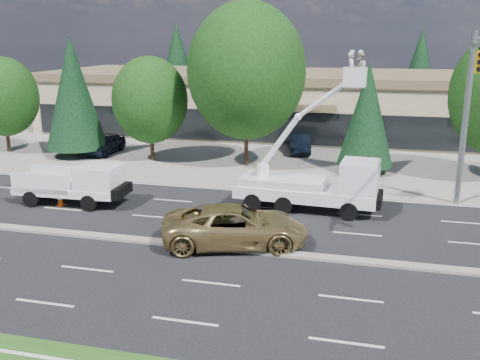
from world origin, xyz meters
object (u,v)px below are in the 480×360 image
(minivan, at_px, (235,226))
(utility_pickup, at_px, (77,188))
(signal_mast, at_px, (477,94))
(bucket_truck, at_px, (319,179))

(minivan, bearing_deg, utility_pickup, 53.43)
(minivan, bearing_deg, signal_mast, -73.54)
(signal_mast, bearing_deg, bucket_truck, -172.88)
(signal_mast, bearing_deg, minivan, -147.43)
(signal_mast, height_order, utility_pickup, signal_mast)
(signal_mast, xyz_separation_m, minivan, (-10.09, -6.44, -5.19))
(utility_pickup, xyz_separation_m, bucket_truck, (12.64, 1.94, 0.81))
(utility_pickup, bearing_deg, minivan, -22.22)
(signal_mast, relative_size, bucket_truck, 1.26)
(utility_pickup, relative_size, bucket_truck, 0.71)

